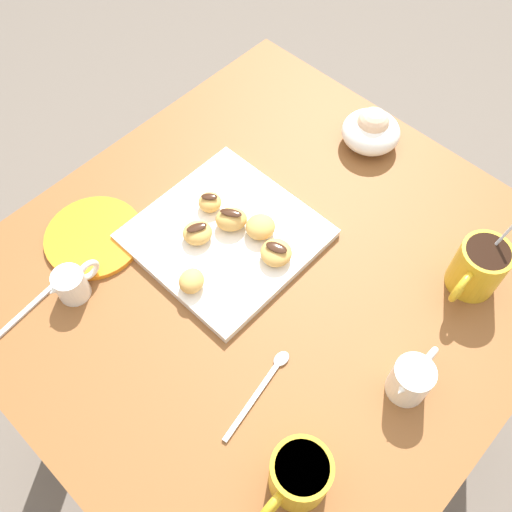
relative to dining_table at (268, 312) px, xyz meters
name	(u,v)px	position (x,y,z in m)	size (l,w,h in m)	color
ground_plane	(264,407)	(0.00, 0.00, -0.61)	(8.00, 8.00, 0.00)	#665B51
dining_table	(268,312)	(0.00, 0.00, 0.00)	(0.89, 0.84, 0.75)	brown
pastry_plate_square	(226,235)	(0.00, -0.10, 0.15)	(0.28, 0.28, 0.02)	white
coffee_mug_mustard_left	(478,267)	(-0.21, 0.25, 0.20)	(0.12, 0.08, 0.15)	gold
coffee_mug_mustard_right	(299,476)	(0.22, 0.25, 0.20)	(0.12, 0.08, 0.09)	gold
cream_pitcher_white	(412,379)	(0.01, 0.28, 0.19)	(0.10, 0.06, 0.07)	white
ice_cream_bowl	(371,130)	(-0.35, -0.06, 0.18)	(0.11, 0.11, 0.08)	white
chocolate_sauce_pitcher	(71,283)	(0.25, -0.21, 0.18)	(0.09, 0.05, 0.06)	white
saucer_orange_left	(94,237)	(0.16, -0.27, 0.15)	(0.17, 0.17, 0.01)	orange
loose_spoon_near_saucer	(12,323)	(0.35, -0.23, 0.15)	(0.16, 0.03, 0.01)	silver
loose_spoon_by_plate	(264,384)	(0.15, 0.13, 0.15)	(0.16, 0.04, 0.01)	silver
beignet_0	(260,227)	(-0.04, -0.06, 0.18)	(0.05, 0.05, 0.03)	#DBA351
beignet_1	(197,233)	(0.04, -0.13, 0.18)	(0.05, 0.05, 0.03)	#DBA351
chocolate_drizzle_1	(197,227)	(0.04, -0.13, 0.19)	(0.04, 0.02, 0.01)	#381E11
beignet_2	(231,219)	(-0.02, -0.11, 0.18)	(0.05, 0.05, 0.04)	#DBA351
chocolate_drizzle_2	(231,213)	(-0.02, -0.11, 0.20)	(0.04, 0.02, 0.01)	#381E11
beignet_3	(210,202)	(-0.02, -0.16, 0.18)	(0.04, 0.04, 0.03)	#DBA351
chocolate_drizzle_3	(209,197)	(-0.02, -0.16, 0.19)	(0.03, 0.01, 0.01)	#381E11
beignet_4	(276,253)	(-0.02, -0.01, 0.18)	(0.05, 0.05, 0.03)	#DBA351
chocolate_drizzle_4	(277,247)	(-0.02, -0.01, 0.19)	(0.04, 0.02, 0.01)	#381E11
beignet_5	(192,281)	(0.11, -0.07, 0.18)	(0.05, 0.04, 0.03)	#DBA351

